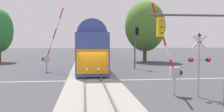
# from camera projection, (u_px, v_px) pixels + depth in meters

# --- Properties ---
(ground_plane) EXTENTS (220.00, 220.00, 0.00)m
(ground_plane) POSITION_uv_depth(u_px,v_px,m) (93.00, 80.00, 21.72)
(ground_plane) COLOR #3D3D42
(road_centre_stripe) EXTENTS (44.00, 0.20, 0.01)m
(road_centre_stripe) POSITION_uv_depth(u_px,v_px,m) (93.00, 80.00, 21.72)
(road_centre_stripe) COLOR beige
(road_centre_stripe) RESTS_ON ground
(railway_track) EXTENTS (4.40, 80.00, 0.32)m
(railway_track) POSITION_uv_depth(u_px,v_px,m) (93.00, 79.00, 21.71)
(railway_track) COLOR gray
(railway_track) RESTS_ON ground
(commuter_train) EXTENTS (3.04, 64.80, 5.16)m
(commuter_train) POSITION_uv_depth(u_px,v_px,m) (87.00, 45.00, 51.55)
(commuter_train) COLOR #384C93
(commuter_train) RESTS_ON railway_track
(crossing_gate_near) EXTENTS (2.07, 0.40, 5.80)m
(crossing_gate_near) POSITION_uv_depth(u_px,v_px,m) (173.00, 66.00, 15.54)
(crossing_gate_near) COLOR #B7B7BC
(crossing_gate_near) RESTS_ON ground
(crossing_signal_mast) EXTENTS (1.36, 0.44, 3.95)m
(crossing_signal_mast) POSITION_uv_depth(u_px,v_px,m) (199.00, 58.00, 15.05)
(crossing_signal_mast) COLOR #B2B2B7
(crossing_signal_mast) RESTS_ON ground
(crossing_gate_far) EXTENTS (2.51, 0.40, 7.19)m
(crossing_gate_far) POSITION_uv_depth(u_px,v_px,m) (48.00, 52.00, 27.66)
(crossing_gate_far) COLOR #B7B7BC
(crossing_gate_far) RESTS_ON ground
(traffic_signal_near_right) EXTENTS (4.87, 0.38, 5.07)m
(traffic_signal_near_right) POSITION_uv_depth(u_px,v_px,m) (204.00, 34.00, 13.40)
(traffic_signal_near_right) COLOR #4C4C51
(traffic_signal_near_right) RESTS_ON ground
(traffic_signal_far_side) EXTENTS (0.53, 0.38, 5.50)m
(traffic_signal_far_side) POSITION_uv_depth(u_px,v_px,m) (136.00, 39.00, 30.83)
(traffic_signal_far_side) COLOR #4C4C51
(traffic_signal_far_side) RESTS_ON ground
(oak_far_right) EXTENTS (6.78, 6.78, 10.32)m
(oak_far_right) POSITION_uv_depth(u_px,v_px,m) (145.00, 26.00, 41.86)
(oak_far_right) COLOR brown
(oak_far_right) RESTS_ON ground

